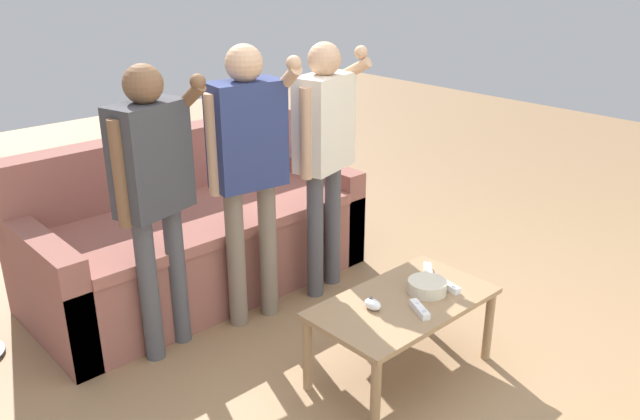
{
  "coord_description": "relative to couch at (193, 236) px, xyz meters",
  "views": [
    {
      "loc": [
        -1.87,
        -1.61,
        1.88
      ],
      "look_at": [
        0.05,
        0.49,
        0.74
      ],
      "focal_mm": 36.26,
      "sensor_mm": 36.0,
      "label": 1
    }
  ],
  "objects": [
    {
      "name": "player_left",
      "position": [
        -0.48,
        -0.51,
        0.59
      ],
      "size": [
        0.45,
        0.28,
        1.44
      ],
      "color": "#47474C",
      "rests_on": "ground"
    },
    {
      "name": "game_remote_wand_near",
      "position": [
        0.51,
        -1.35,
        0.1
      ],
      "size": [
        0.14,
        0.14,
        0.03
      ],
      "color": "white",
      "rests_on": "coffee_table"
    },
    {
      "name": "player_right",
      "position": [
        0.53,
        -0.57,
        0.6
      ],
      "size": [
        0.46,
        0.27,
        1.45
      ],
      "color": "#47474C",
      "rests_on": "ground"
    },
    {
      "name": "snack_bowl",
      "position": [
        0.36,
        -1.46,
        0.12
      ],
      "size": [
        0.18,
        0.18,
        0.06
      ],
      "primitive_type": "cylinder",
      "color": "beige",
      "rests_on": "coffee_table"
    },
    {
      "name": "game_remote_wand_far",
      "position": [
        0.19,
        -1.56,
        0.1
      ],
      "size": [
        0.1,
        0.15,
        0.03
      ],
      "color": "white",
      "rests_on": "coffee_table"
    },
    {
      "name": "couch",
      "position": [
        0.0,
        0.0,
        0.0
      ],
      "size": [
        1.93,
        0.9,
        0.88
      ],
      "color": "brown",
      "rests_on": "ground"
    },
    {
      "name": "player_center",
      "position": [
        0.02,
        -0.57,
        0.62
      ],
      "size": [
        0.43,
        0.34,
        1.48
      ],
      "color": "#756656",
      "rests_on": "ground"
    },
    {
      "name": "coffee_table",
      "position": [
        0.22,
        -1.44,
        0.03
      ],
      "size": [
        0.87,
        0.49,
        0.39
      ],
      "color": "#997551",
      "rests_on": "ground"
    },
    {
      "name": "game_remote_nunchuk",
      "position": [
        0.06,
        -1.4,
        0.11
      ],
      "size": [
        0.06,
        0.09,
        0.05
      ],
      "color": "white",
      "rests_on": "coffee_table"
    },
    {
      "name": "game_remote_wand_spare",
      "position": [
        0.46,
        -1.51,
        0.1
      ],
      "size": [
        0.06,
        0.15,
        0.03
      ],
      "color": "white",
      "rests_on": "coffee_table"
    },
    {
      "name": "ground_plane",
      "position": [
        0.06,
        -1.48,
        -0.31
      ],
      "size": [
        12.0,
        12.0,
        0.0
      ],
      "primitive_type": "plane",
      "color": "#93704C"
    }
  ]
}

